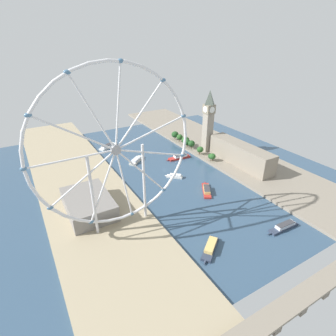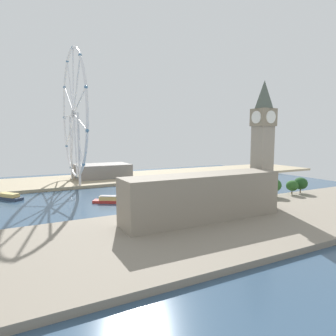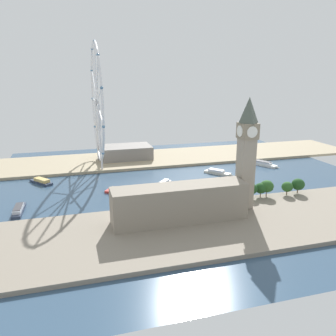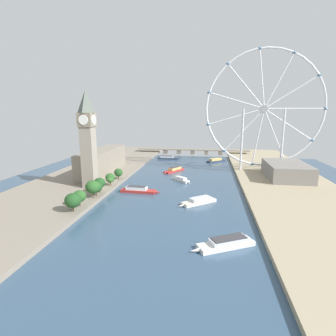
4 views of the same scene
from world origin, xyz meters
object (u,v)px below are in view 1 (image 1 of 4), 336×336
(tour_boat_2, at_px, (108,146))
(river_bridge, at_px, (320,285))
(clock_tower, at_px, (208,121))
(tour_boat_0, at_px, (210,248))
(tour_boat_6, at_px, (179,157))
(tour_boat_4, at_px, (174,176))
(tour_boat_5, at_px, (137,160))
(riverside_hall, at_px, (88,204))
(tour_boat_1, at_px, (284,227))
(tour_boat_3, at_px, (206,190))
(ferris_wheel, at_px, (116,151))
(parliament_block, at_px, (241,154))

(tour_boat_2, bearing_deg, river_bridge, -111.31)
(clock_tower, xyz_separation_m, tour_boat_2, (117.84, -90.22, -45.70))
(tour_boat_0, relative_size, tour_boat_6, 0.80)
(tour_boat_4, bearing_deg, tour_boat_5, -31.00)
(riverside_hall, distance_m, tour_boat_6, 156.82)
(tour_boat_6, bearing_deg, tour_boat_2, -47.67)
(tour_boat_1, height_order, tour_boat_3, tour_boat_3)
(river_bridge, bearing_deg, ferris_wheel, -55.99)
(ferris_wheel, bearing_deg, riverside_hall, -59.27)
(ferris_wheel, relative_size, tour_boat_6, 3.73)
(clock_tower, xyz_separation_m, river_bridge, (80.21, 227.43, -41.65))
(ferris_wheel, height_order, tour_boat_2, ferris_wheel)
(tour_boat_2, relative_size, tour_boat_6, 0.95)
(riverside_hall, height_order, tour_boat_0, riverside_hall)
(clock_tower, distance_m, tour_boat_5, 112.99)
(tour_boat_0, relative_size, tour_boat_2, 0.84)
(parliament_block, relative_size, tour_boat_1, 2.73)
(river_bridge, xyz_separation_m, tour_boat_0, (38.45, -67.34, -4.05))
(riverside_hall, bearing_deg, clock_tower, -161.62)
(tour_boat_0, bearing_deg, riverside_hall, -91.81)
(riverside_hall, relative_size, tour_boat_6, 1.65)
(ferris_wheel, height_order, tour_boat_1, ferris_wheel)
(ferris_wheel, relative_size, tour_boat_2, 3.91)
(ferris_wheel, bearing_deg, river_bridge, 124.01)
(clock_tower, height_order, tour_boat_4, clock_tower)
(tour_boat_2, bearing_deg, parliament_block, -76.87)
(ferris_wheel, relative_size, tour_boat_0, 4.68)
(river_bridge, bearing_deg, tour_boat_3, -95.49)
(ferris_wheel, height_order, tour_boat_3, ferris_wheel)
(parliament_block, height_order, tour_boat_0, parliament_block)
(tour_boat_0, height_order, tour_boat_6, tour_boat_6)
(riverside_hall, relative_size, tour_boat_1, 1.70)
(ferris_wheel, xyz_separation_m, riverside_hall, (20.51, -34.50, -62.97))
(clock_tower, bearing_deg, tour_boat_5, -12.80)
(riverside_hall, bearing_deg, tour_boat_4, -169.49)
(riverside_hall, height_order, tour_boat_2, riverside_hall)
(ferris_wheel, distance_m, tour_boat_4, 125.85)
(riverside_hall, distance_m, tour_boat_3, 124.69)
(clock_tower, height_order, tour_boat_6, clock_tower)
(tour_boat_3, distance_m, tour_boat_5, 115.67)
(parliament_block, bearing_deg, ferris_wheel, 12.68)
(river_bridge, distance_m, tour_boat_4, 184.89)
(river_bridge, distance_m, tour_boat_6, 231.31)
(riverside_hall, relative_size, tour_boat_4, 3.17)
(ferris_wheel, xyz_separation_m, tour_boat_2, (-50.28, -187.40, -71.63))
(parliament_block, height_order, river_bridge, parliament_block)
(tour_boat_3, relative_size, tour_boat_5, 1.10)
(river_bridge, height_order, tour_boat_3, river_bridge)
(parliament_block, xyz_separation_m, tour_boat_6, (56.60, -58.13, -14.00))
(river_bridge, distance_m, tour_boat_5, 251.18)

